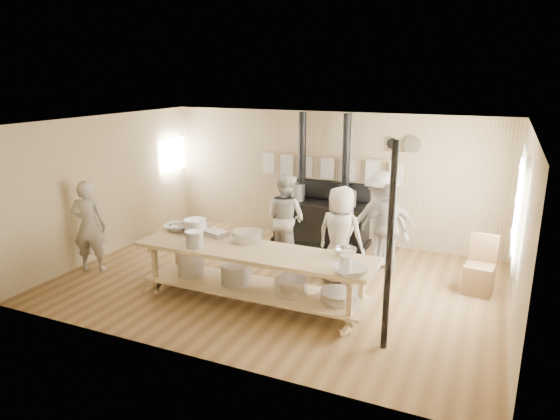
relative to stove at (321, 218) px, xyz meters
The scene contains 24 objects.
ground 2.18m from the stove, 89.82° to the right, with size 7.00×7.00×0.00m, color brown.
room_shell 2.39m from the stove, 89.82° to the right, with size 7.00×7.00×7.00m.
window_right 3.92m from the stove, 23.58° to the right, with size 0.09×1.50×1.65m.
left_opening 3.61m from the stove, behind, with size 0.00×0.90×0.90m.
stove is the anchor object (origin of this frame).
towel_rail 1.07m from the stove, 88.68° to the left, with size 3.00×0.04×0.47m.
back_wall_shelf 2.11m from the stove, 12.13° to the left, with size 0.63×0.14×0.32m.
prep_table 3.02m from the stove, 90.04° to the right, with size 3.60×0.90×0.85m.
support_post 4.11m from the stove, 59.33° to the right, with size 0.08×0.08×2.60m, color black.
cook_far_left 4.35m from the stove, 136.38° to the right, with size 0.59×0.38×1.61m, color #B3AC9F.
cook_left 1.27m from the stove, 102.33° to the right, with size 0.79×0.62×1.63m, color #B3AC9F.
cook_center 1.98m from the stove, 61.90° to the right, with size 0.79×0.51×1.61m, color #B3AC9F.
cook_right 1.79m from the stove, 30.76° to the right, with size 0.90×0.37×1.53m, color #B3AC9F.
cook_by_window 1.51m from the stove, 26.42° to the right, with size 1.09×0.63×1.69m, color #B3AC9F.
chair 3.29m from the stove, 22.05° to the right, with size 0.47×0.47×0.92m.
bowl_white_a 3.12m from the stove, 119.87° to the right, with size 0.41×0.41×0.10m, color silver.
bowl_steel_a 3.12m from the stove, 119.87° to the right, with size 0.29×0.29×0.09m, color silver.
bowl_white_b 3.71m from the stove, 65.06° to the right, with size 0.43×0.43×0.11m, color silver.
bowl_steel_b 3.01m from the stove, 64.27° to the right, with size 0.32×0.32×0.10m, color silver.
roasting_pan 2.83m from the stove, 107.00° to the right, with size 0.39×0.26×0.09m, color #B2B2B7.
mixing_bowl_large 2.73m from the stove, 95.22° to the right, with size 0.46×0.46×0.15m, color silver.
bucket_galv 3.39m from the stove, 104.26° to the right, with size 0.26×0.26×0.24m, color gray.
deep_bowl_enamel 2.97m from the stove, 113.88° to the right, with size 0.36×0.36×0.22m, color silver.
pitcher 3.69m from the stove, 66.00° to the right, with size 0.16×0.16×0.25m, color silver.
Camera 1 is at (3.14, -6.97, 3.31)m, focal length 32.00 mm.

